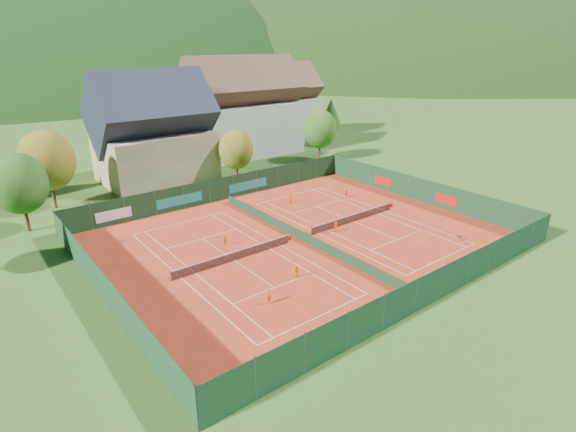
% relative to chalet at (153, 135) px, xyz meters
% --- Properties ---
extents(ground, '(600.00, 600.00, 0.00)m').
position_rel_chalet_xyz_m(ground, '(3.00, -30.00, -6.64)').
color(ground, '#2D561A').
rests_on(ground, ground).
extents(clay_pad, '(40.00, 32.00, 0.01)m').
position_rel_chalet_xyz_m(clay_pad, '(3.00, -30.00, -6.62)').
color(clay_pad, '#A82E18').
rests_on(clay_pad, ground).
extents(court_markings_left, '(11.03, 23.83, 0.00)m').
position_rel_chalet_xyz_m(court_markings_left, '(-5.00, -30.00, -6.61)').
color(court_markings_left, white).
rests_on(court_markings_left, ground).
extents(court_markings_right, '(11.03, 23.83, 0.00)m').
position_rel_chalet_xyz_m(court_markings_right, '(11.00, -30.00, -6.61)').
color(court_markings_right, white).
rests_on(court_markings_right, ground).
extents(tennis_net_left, '(13.30, 0.10, 1.02)m').
position_rel_chalet_xyz_m(tennis_net_left, '(-4.85, -30.00, -6.12)').
color(tennis_net_left, '#59595B').
rests_on(tennis_net_left, ground).
extents(tennis_net_right, '(13.30, 0.10, 1.02)m').
position_rel_chalet_xyz_m(tennis_net_right, '(11.15, -30.00, -6.12)').
color(tennis_net_right, '#59595B').
rests_on(tennis_net_right, ground).
extents(court_divider, '(0.03, 28.80, 1.00)m').
position_rel_chalet_xyz_m(court_divider, '(3.00, -30.00, -6.12)').
color(court_divider, '#12331C').
rests_on(court_divider, ground).
extents(fence_north, '(40.00, 0.10, 3.00)m').
position_rel_chalet_xyz_m(fence_north, '(2.54, -14.01, -5.16)').
color(fence_north, '#13351B').
rests_on(fence_north, ground).
extents(fence_south, '(40.00, 0.04, 3.00)m').
position_rel_chalet_xyz_m(fence_south, '(3.00, -46.00, -5.12)').
color(fence_south, '#153A21').
rests_on(fence_south, ground).
extents(fence_west, '(0.04, 32.00, 3.00)m').
position_rel_chalet_xyz_m(fence_west, '(-17.00, -30.00, -5.12)').
color(fence_west, '#14381E').
rests_on(fence_west, ground).
extents(fence_east, '(0.09, 32.00, 3.00)m').
position_rel_chalet_xyz_m(fence_east, '(23.00, -29.95, -5.14)').
color(fence_east, '#13361B').
rests_on(fence_east, ground).
extents(chalet, '(16.20, 12.00, 16.00)m').
position_rel_chalet_xyz_m(chalet, '(0.00, 0.00, 0.00)').
color(chalet, '#C8B28D').
rests_on(chalet, ground).
extents(hotel_block_a, '(21.60, 11.00, 17.25)m').
position_rel_chalet_xyz_m(hotel_block_a, '(19.00, 6.00, 0.76)').
color(hotel_block_a, silver).
rests_on(hotel_block_a, ground).
extents(hotel_block_b, '(17.28, 10.00, 15.50)m').
position_rel_chalet_xyz_m(hotel_block_b, '(33.00, 14.00, -0.01)').
color(hotel_block_b, silver).
rests_on(hotel_block_b, ground).
extents(tree_west_front, '(5.72, 5.72, 8.69)m').
position_rel_chalet_xyz_m(tree_west_front, '(-19.00, -10.00, -1.23)').
color(tree_west_front, '#462D19').
rests_on(tree_west_front, ground).
extents(tree_west_mid, '(6.44, 6.44, 9.78)m').
position_rel_chalet_xyz_m(tree_west_mid, '(-15.00, -4.00, -0.56)').
color(tree_west_mid, '#4A2E1A').
rests_on(tree_west_mid, ground).
extents(tree_center, '(5.01, 5.01, 7.60)m').
position_rel_chalet_xyz_m(tree_center, '(9.00, -8.00, -1.91)').
color(tree_center, '#442718').
rests_on(tree_center, ground).
extents(tree_east_front, '(5.72, 5.72, 8.69)m').
position_rel_chalet_xyz_m(tree_east_front, '(27.00, -6.00, -1.23)').
color(tree_east_front, '#4C351B').
rests_on(tree_east_front, ground).
extents(tree_east_mid, '(5.04, 5.04, 9.00)m').
position_rel_chalet_xyz_m(tree_east_mid, '(37.00, 2.00, -0.56)').
color(tree_east_mid, '#412917').
rests_on(tree_east_mid, ground).
extents(tree_east_back, '(7.15, 7.15, 10.86)m').
position_rel_chalet_xyz_m(tree_east_back, '(29.00, 10.00, 0.12)').
color(tree_east_back, '#4C341B').
rests_on(tree_east_back, ground).
extents(mountain_backdrop, '(820.00, 530.00, 242.00)m').
position_rel_chalet_xyz_m(mountain_backdrop, '(31.54, 203.48, -46.26)').
color(mountain_backdrop, black).
rests_on(mountain_backdrop, ground).
extents(ball_hopper, '(0.34, 0.34, 0.80)m').
position_rel_chalet_xyz_m(ball_hopper, '(15.62, -40.60, -6.07)').
color(ball_hopper, slate).
rests_on(ball_hopper, ground).
extents(loose_ball_0, '(0.07, 0.07, 0.07)m').
position_rel_chalet_xyz_m(loose_ball_0, '(-5.57, -38.13, -6.59)').
color(loose_ball_0, '#CCD833').
rests_on(loose_ball_0, ground).
extents(loose_ball_1, '(0.07, 0.07, 0.07)m').
position_rel_chalet_xyz_m(loose_ball_1, '(6.58, -37.52, -6.59)').
color(loose_ball_1, '#CCD833').
rests_on(loose_ball_1, ground).
extents(loose_ball_2, '(0.07, 0.07, 0.07)m').
position_rel_chalet_xyz_m(loose_ball_2, '(6.15, -26.27, -6.59)').
color(loose_ball_2, '#CCD833').
rests_on(loose_ball_2, ground).
extents(loose_ball_3, '(0.07, 0.07, 0.07)m').
position_rel_chalet_xyz_m(loose_ball_3, '(-0.58, -22.18, -6.59)').
color(loose_ball_3, '#CCD833').
rests_on(loose_ball_3, ground).
extents(player_left_near, '(0.59, 0.46, 1.43)m').
position_rel_chalet_xyz_m(player_left_near, '(-6.82, -38.14, -5.91)').
color(player_left_near, orange).
rests_on(player_left_near, ground).
extents(player_left_mid, '(0.80, 0.75, 1.31)m').
position_rel_chalet_xyz_m(player_left_mid, '(-2.53, -36.34, -5.97)').
color(player_left_mid, orange).
rests_on(player_left_mid, ground).
extents(player_left_far, '(0.85, 0.55, 1.25)m').
position_rel_chalet_xyz_m(player_left_far, '(-4.03, -26.63, -6.00)').
color(player_left_far, '#D45912').
rests_on(player_left_far, ground).
extents(player_right_near, '(0.75, 0.90, 1.44)m').
position_rel_chalet_xyz_m(player_right_near, '(7.30, -30.95, -5.90)').
color(player_right_near, '#EA4E14').
rests_on(player_right_near, ground).
extents(player_right_far_a, '(0.69, 0.49, 1.34)m').
position_rel_chalet_xyz_m(player_right_far_a, '(9.12, -20.51, -5.96)').
color(player_right_far_a, '#E95814').
rests_on(player_right_far_a, ground).
extents(player_right_far_b, '(1.06, 1.00, 1.19)m').
position_rel_chalet_xyz_m(player_right_far_b, '(16.28, -23.47, -6.03)').
color(player_right_far_b, orange).
rests_on(player_right_far_b, ground).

